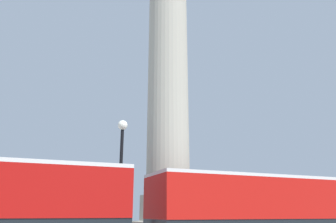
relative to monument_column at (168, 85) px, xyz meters
name	(u,v)px	position (x,y,z in m)	size (l,w,h in m)	color
monument_column	(168,85)	(0.00, 0.00, 0.00)	(4.85, 4.85, 23.98)	#A39E8E
street_lamp	(120,189)	(-2.96, -1.55, -5.71)	(0.43, 0.43, 6.74)	black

